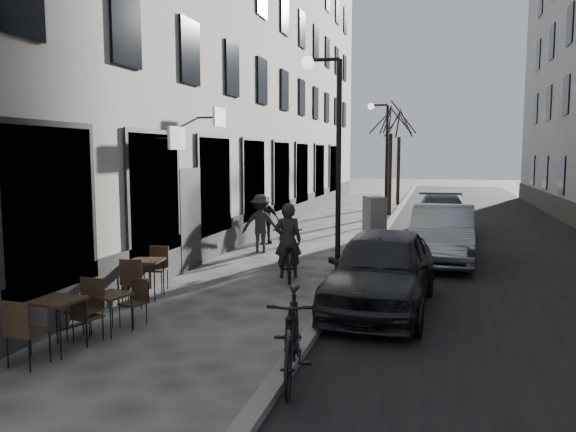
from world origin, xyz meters
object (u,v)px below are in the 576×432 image
at_px(streetlamp_near, 331,145).
at_px(car_near, 381,269).
at_px(streetlamp_far, 383,149).
at_px(pedestrian_near, 287,233).
at_px(bistro_set_a, 58,320).
at_px(bicycle, 288,255).
at_px(bistro_set_c, 146,275).
at_px(pedestrian_mid, 261,223).
at_px(moped, 292,337).
at_px(utility_cabinet, 374,219).
at_px(car_far, 441,215).
at_px(tree_near, 391,117).
at_px(car_mid, 443,234).
at_px(bistro_set_b, 111,309).
at_px(sign_board, 68,302).
at_px(pedestrian_far, 265,220).
at_px(tree_far, 399,124).

height_order(streetlamp_near, car_near, streetlamp_near).
relative_size(streetlamp_far, pedestrian_near, 3.22).
height_order(bistro_set_a, bicycle, bicycle).
distance_m(bistro_set_c, pedestrian_mid, 5.83).
distance_m(bistro_set_a, pedestrian_near, 7.93).
distance_m(streetlamp_near, bicycle, 2.88).
bearing_deg(car_near, pedestrian_near, 128.52).
distance_m(pedestrian_mid, moped, 9.70).
bearing_deg(bicycle, pedestrian_near, -90.61).
bearing_deg(utility_cabinet, car_far, 23.21).
relative_size(tree_near, bistro_set_c, 3.44).
bearing_deg(bicycle, car_mid, -156.00).
relative_size(streetlamp_near, bicycle, 2.43).
distance_m(bistro_set_b, utility_cabinet, 11.36).
bearing_deg(car_near, tree_near, 97.10).
bearing_deg(sign_board, pedestrian_mid, 100.41).
xyz_separation_m(bistro_set_c, car_near, (4.75, 0.44, 0.28)).
distance_m(tree_near, bistro_set_b, 19.99).
bearing_deg(bistro_set_a, utility_cabinet, 78.26).
bearing_deg(bistro_set_b, sign_board, -176.65).
bearing_deg(streetlamp_near, car_mid, 55.32).
height_order(pedestrian_far, car_mid, pedestrian_far).
distance_m(streetlamp_near, moped, 6.02).
bearing_deg(tree_far, pedestrian_mid, -99.44).
height_order(streetlamp_far, car_mid, streetlamp_far).
height_order(streetlamp_near, car_far, streetlamp_near).
bearing_deg(moped, bistro_set_b, 151.64).
bearing_deg(sign_board, pedestrian_far, 103.80).
distance_m(utility_cabinet, car_far, 3.17).
bearing_deg(bistro_set_a, bicycle, 75.01).
height_order(car_mid, car_far, car_mid).
bearing_deg(streetlamp_far, moped, -88.28).
bearing_deg(streetlamp_far, utility_cabinet, -87.11).
bearing_deg(pedestrian_far, bistro_set_a, -125.89).
relative_size(sign_board, car_mid, 0.22).
relative_size(bicycle, pedestrian_mid, 1.20).
xyz_separation_m(bicycle, moped, (1.64, -5.93, 0.05)).
bearing_deg(pedestrian_far, car_near, -93.21).
xyz_separation_m(streetlamp_near, pedestrian_mid, (-2.81, 3.67, -2.29)).
bearing_deg(moped, tree_far, 80.90).
xyz_separation_m(car_near, car_far, (1.16, 10.55, -0.05)).
distance_m(bistro_set_c, bicycle, 3.50).
distance_m(bistro_set_b, car_far, 14.23).
distance_m(streetlamp_far, utility_cabinet, 5.91).
xyz_separation_m(sign_board, car_far, (6.31, 12.99, 0.31)).
bearing_deg(car_far, bistro_set_b, -113.15).
xyz_separation_m(tree_far, moped, (0.45, -26.43, -4.06)).
relative_size(bistro_set_c, pedestrian_far, 1.06).
bearing_deg(moped, bistro_set_c, 129.97).
xyz_separation_m(pedestrian_near, car_far, (4.16, 6.37, -0.07)).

